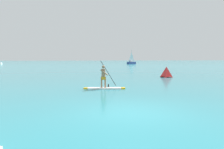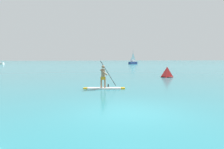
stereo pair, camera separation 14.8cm
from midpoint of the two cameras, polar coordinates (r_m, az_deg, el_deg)
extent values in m
plane|color=teal|center=(8.27, 5.38, -10.04)|extent=(440.00, 440.00, 0.00)
cube|color=white|center=(14.28, -1.85, -3.75)|extent=(2.33, 1.01, 0.08)
cube|color=yellow|center=(14.33, 3.24, -3.72)|extent=(0.36, 0.46, 0.08)
cube|color=yellow|center=(14.34, -6.94, -3.75)|extent=(0.34, 0.40, 0.08)
cylinder|color=#997051|center=(14.23, -1.63, -2.11)|extent=(0.11, 0.11, 0.74)
cylinder|color=#997051|center=(14.23, -2.64, -2.11)|extent=(0.11, 0.11, 0.74)
cube|color=orange|center=(14.20, -2.14, -0.98)|extent=(0.30, 0.27, 0.22)
cylinder|color=#997051|center=(14.17, -2.14, 0.46)|extent=(0.26, 0.26, 0.54)
sphere|color=#997051|center=(14.15, -2.15, 2.10)|extent=(0.21, 0.21, 0.21)
cylinder|color=#997051|center=(14.32, -1.94, 0.63)|extent=(0.51, 0.19, 0.44)
cylinder|color=#997051|center=(14.01, -1.94, 0.55)|extent=(0.51, 0.19, 0.44)
cylinder|color=black|center=(14.57, -0.76, 0.29)|extent=(1.10, 0.26, 1.80)
cube|color=black|center=(14.66, -0.75, -3.29)|extent=(0.12, 0.21, 0.32)
pyramid|color=red|center=(23.96, 14.96, 0.69)|extent=(1.40, 1.40, 1.17)
torus|color=maroon|center=(24.00, 14.94, -0.56)|extent=(1.22, 1.22, 0.12)
cube|color=navy|center=(80.66, 5.79, 3.16)|extent=(4.35, 3.65, 0.83)
cylinder|color=#B2B2B7|center=(80.65, 5.81, 5.10)|extent=(0.12, 0.12, 4.64)
pyramid|color=white|center=(80.64, 5.81, 4.81)|extent=(1.96, 0.89, 3.60)
cube|color=silver|center=(80.64, 5.80, 3.63)|extent=(1.78, 1.60, 0.50)
camera|label=1|loc=(0.07, -89.74, 0.02)|focal=33.54mm
camera|label=2|loc=(0.07, 90.26, -0.02)|focal=33.54mm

